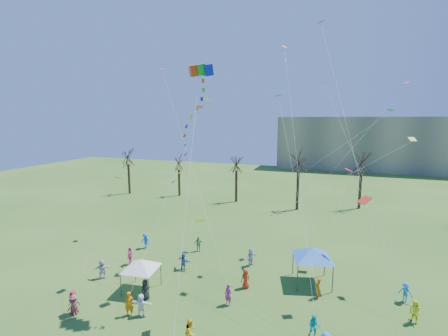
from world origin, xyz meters
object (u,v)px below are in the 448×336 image
(distant_building, at_px, (388,144))
(canopy_tent_blue, at_px, (313,253))
(big_box_kite, at_px, (193,134))
(canopy_tent_white, at_px, (141,264))

(distant_building, xyz_separation_m, canopy_tent_blue, (-16.30, -70.73, -4.66))
(distant_building, bearing_deg, canopy_tent_blue, -102.98)
(big_box_kite, xyz_separation_m, canopy_tent_blue, (8.47, 6.28, -10.55))
(canopy_tent_white, relative_size, canopy_tent_blue, 0.86)
(distant_building, distance_m, big_box_kite, 81.12)
(distant_building, distance_m, canopy_tent_white, 82.49)
(distant_building, distance_m, canopy_tent_blue, 72.74)
(distant_building, bearing_deg, big_box_kite, -107.83)
(distant_building, relative_size, canopy_tent_white, 16.03)
(big_box_kite, bearing_deg, canopy_tent_white, 176.72)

